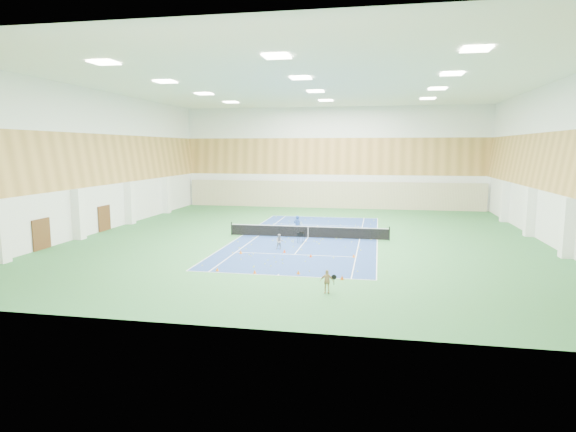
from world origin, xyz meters
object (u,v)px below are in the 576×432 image
at_px(child_apron, 327,281).
at_px(ball_cart, 301,238).
at_px(coach, 297,225).
at_px(child_court, 280,242).
at_px(tennis_net, 308,231).

xyz_separation_m(child_apron, ball_cart, (-3.26, 12.33, -0.18)).
height_order(coach, ball_cart, coach).
relative_size(child_court, ball_cart, 1.34).
relative_size(coach, child_court, 1.43).
bearing_deg(tennis_net, child_court, -105.66).
distance_m(child_court, ball_cart, 2.76).
bearing_deg(tennis_net, coach, 127.82).
height_order(child_court, ball_cart, child_court).
height_order(tennis_net, child_apron, child_apron).
bearing_deg(ball_cart, coach, 110.97).
relative_size(tennis_net, child_court, 11.59).
distance_m(child_court, child_apron, 10.77).
height_order(coach, child_apron, coach).
bearing_deg(coach, child_apron, 96.43).
distance_m(coach, ball_cart, 3.90).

